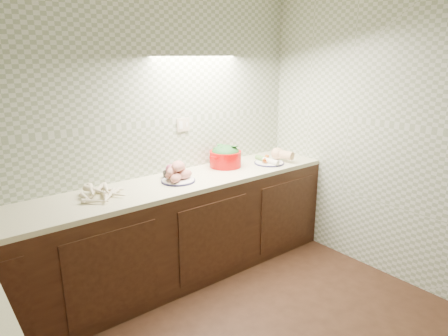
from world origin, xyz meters
TOP-DOWN VIEW (x-y plane):
  - room at (0.00, 0.00)m, footprint 3.60×3.60m
  - counter at (-0.68, 0.68)m, footprint 3.60×3.60m
  - parsnip_pile at (-0.37, 1.53)m, footprint 0.38×0.36m
  - sweet_potato_plate at (0.30, 1.50)m, footprint 0.29×0.29m
  - onion_bowl at (0.31, 1.62)m, footprint 0.16×0.16m
  - dutch_oven at (0.90, 1.61)m, footprint 0.38×0.35m
  - veg_plate at (1.38, 1.44)m, footprint 0.35×0.31m

SIDE VIEW (x-z plane):
  - counter at x=-0.68m, z-range 0.00..0.90m
  - parsnip_pile at x=-0.37m, z-range 0.89..0.97m
  - onion_bowl at x=0.31m, z-range 0.88..1.01m
  - veg_plate at x=1.38m, z-range 0.88..1.02m
  - sweet_potato_plate at x=0.30m, z-range 0.88..1.06m
  - dutch_oven at x=0.90m, z-range 0.90..1.11m
  - room at x=0.00m, z-range 0.33..2.93m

